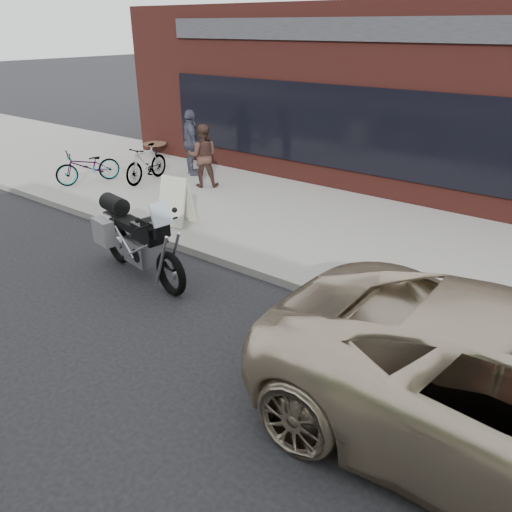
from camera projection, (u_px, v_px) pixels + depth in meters
ground at (68, 422)px, 5.51m from camera, size 120.00×120.00×0.00m
near_sidewalk at (357, 228)px, 10.54m from camera, size 44.00×6.00×0.15m
storefront at (406, 85)px, 15.78m from camera, size 14.00×10.07×4.50m
motorcycle at (135, 239)px, 8.50m from camera, size 2.42×0.85×1.54m
bicycle_front at (88, 166)px, 13.17m from camera, size 1.11×1.79×0.89m
bicycle_rear at (146, 163)px, 13.27m from camera, size 0.69×1.67×0.98m
sandwich_sign at (176, 200)px, 10.42m from camera, size 0.71×0.67×1.01m
cafe_table at (155, 144)px, 15.91m from camera, size 0.72×0.72×0.41m
cafe_patron_left at (203, 156)px, 12.74m from camera, size 0.98×0.95×1.59m
cafe_patron_right at (191, 143)px, 13.69m from camera, size 1.11×0.94×1.78m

